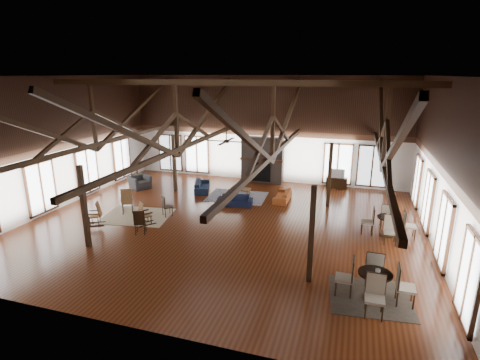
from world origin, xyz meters
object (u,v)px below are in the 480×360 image
(sofa_orange, at_px, (282,195))
(tv_console, at_px, (337,182))
(sofa_navy_front, at_px, (235,201))
(cafe_table_far, at_px, (388,223))
(armchair, at_px, (140,182))
(coffee_table, at_px, (240,190))
(cafe_table_near, at_px, (374,281))
(sofa_navy_left, at_px, (202,186))

(sofa_orange, height_order, tv_console, tv_console)
(sofa_navy_front, distance_m, cafe_table_far, 6.91)
(sofa_navy_front, distance_m, armchair, 5.95)
(sofa_navy_front, bearing_deg, cafe_table_far, -22.25)
(coffee_table, height_order, cafe_table_near, cafe_table_near)
(cafe_table_far, relative_size, tv_console, 1.80)
(sofa_navy_left, bearing_deg, cafe_table_near, -152.18)
(armchair, distance_m, tv_console, 10.85)
(cafe_table_near, bearing_deg, coffee_table, 129.57)
(sofa_navy_front, relative_size, sofa_orange, 0.97)
(sofa_orange, height_order, coffee_table, sofa_orange)
(cafe_table_near, height_order, cafe_table_far, cafe_table_near)
(sofa_orange, distance_m, armchair, 7.88)
(sofa_navy_front, height_order, sofa_navy_left, sofa_navy_left)
(cafe_table_far, bearing_deg, cafe_table_near, -98.08)
(sofa_navy_left, distance_m, coffee_table, 2.24)
(sofa_navy_left, height_order, cafe_table_near, cafe_table_near)
(sofa_orange, bearing_deg, coffee_table, -90.37)
(cafe_table_near, relative_size, tv_console, 1.90)
(sofa_navy_left, relative_size, cafe_table_far, 0.91)
(sofa_navy_front, height_order, cafe_table_near, cafe_table_near)
(coffee_table, bearing_deg, armchair, -176.66)
(sofa_navy_left, xyz_separation_m, tv_console, (6.88, 2.77, 0.01))
(sofa_navy_front, bearing_deg, cafe_table_near, -55.13)
(sofa_navy_left, distance_m, armchair, 3.49)
(sofa_navy_front, xyz_separation_m, cafe_table_near, (6.08, -6.19, 0.32))
(armchair, relative_size, cafe_table_far, 0.52)
(sofa_navy_left, bearing_deg, cafe_table_far, -128.63)
(sofa_orange, distance_m, coffee_table, 2.23)
(cafe_table_near, bearing_deg, tv_console, 98.59)
(armchair, bearing_deg, cafe_table_near, -92.76)
(sofa_orange, height_order, armchair, armchair)
(sofa_orange, relative_size, cafe_table_near, 0.81)
(sofa_navy_left, distance_m, tv_console, 7.42)
(cafe_table_near, bearing_deg, sofa_navy_left, 137.09)
(coffee_table, xyz_separation_m, tv_console, (4.66, 3.07, -0.08))
(sofa_navy_front, distance_m, coffee_table, 1.42)
(coffee_table, height_order, tv_console, tv_console)
(cafe_table_near, xyz_separation_m, cafe_table_far, (0.66, 4.68, -0.03))
(cafe_table_near, bearing_deg, sofa_orange, 118.05)
(sofa_navy_front, bearing_deg, sofa_orange, 25.28)
(coffee_table, height_order, cafe_table_far, cafe_table_far)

